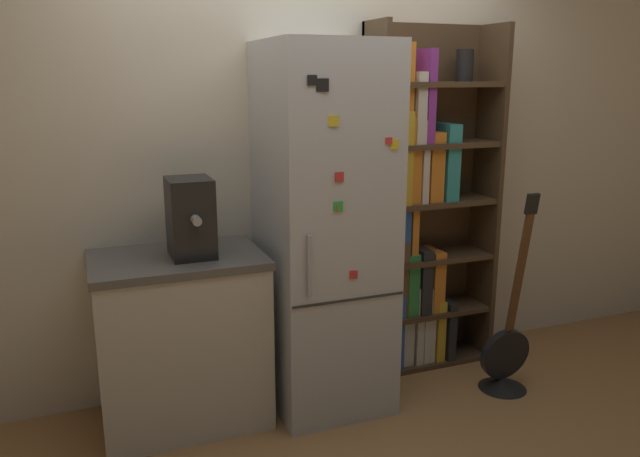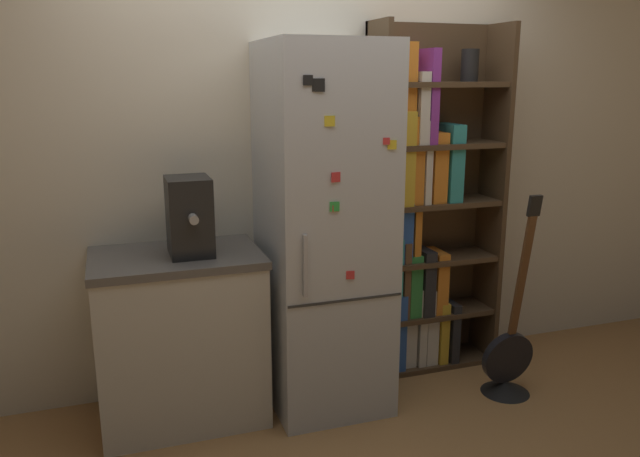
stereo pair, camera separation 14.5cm
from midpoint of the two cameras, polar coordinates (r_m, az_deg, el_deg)
The scene contains 7 objects.
ground_plane at distance 3.53m, azimuth -0.20°, elevation -15.87°, with size 16.00×16.00×0.00m, color #A87542.
wall_back at distance 3.55m, azimuth -3.00°, elevation 6.51°, with size 8.00×0.05×2.60m.
refrigerator at distance 3.27m, azimuth -0.93°, elevation -0.13°, with size 0.60×0.70×1.92m.
bookshelf at distance 3.74m, azimuth 7.66°, elevation 0.99°, with size 0.79×0.30×2.04m.
kitchen_counter at distance 3.32m, azimuth -13.82°, elevation -9.78°, with size 0.84×0.59×0.89m.
espresso_machine at distance 3.10m, azimuth -13.08°, elevation 0.97°, with size 0.21×0.31×0.39m.
guitar at distance 3.75m, azimuth 15.48°, elevation -11.60°, with size 0.30×0.28×1.16m.
Camera 1 is at (-1.18, -2.84, 1.74)m, focal length 35.00 mm.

